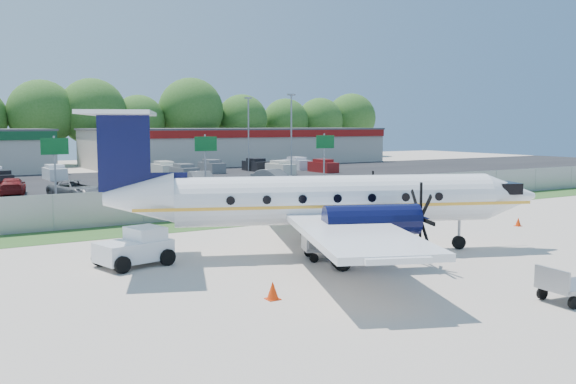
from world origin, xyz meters
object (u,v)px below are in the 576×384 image
aircraft (326,200)px  baggage_cart_far (576,284)px  baggage_cart_near (329,247)px  pushback_tug (136,248)px

aircraft → baggage_cart_far: 11.09m
baggage_cart_near → pushback_tug: bearing=157.2°
pushback_tug → baggage_cart_far: (10.50, -12.71, -0.18)m
pushback_tug → baggage_cart_far: bearing=-50.5°
aircraft → baggage_cart_far: (2.53, -10.63, -1.88)m
baggage_cart_near → aircraft: bearing=62.0°
pushback_tug → baggage_cart_near: (7.42, -3.12, -0.21)m
pushback_tug → aircraft: bearing=-14.6°
aircraft → pushback_tug: size_ratio=6.45×
pushback_tug → baggage_cart_near: pushback_tug is taller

